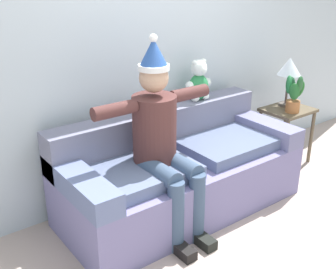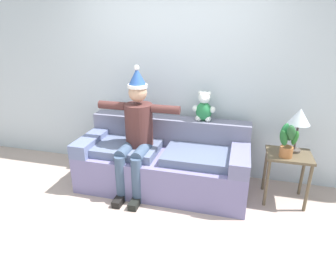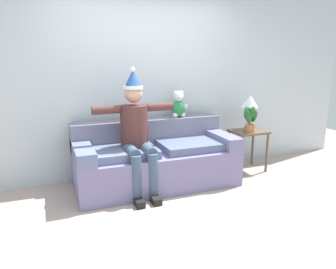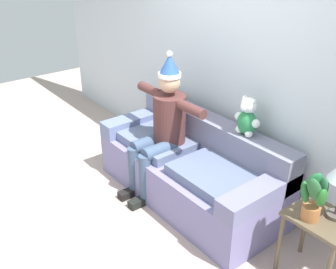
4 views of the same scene
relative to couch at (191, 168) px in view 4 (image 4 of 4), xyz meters
The scene contains 7 objects.
ground_plane 1.07m from the couch, 90.00° to the right, with size 10.00×10.00×0.00m, color #B69E92.
back_wall 1.14m from the couch, 90.00° to the left, with size 7.00×0.10×2.70m, color silver.
couch is the anchor object (origin of this frame).
person_seated 0.56m from the couch, 151.41° to the right, with size 1.02×0.77×1.55m.
teddy_bear 0.85m from the couch, 32.24° to the left, with size 0.29×0.17×0.38m.
side_table 1.48m from the couch, ahead, with size 0.49×0.41×0.61m.
potted_plant 1.50m from the couch, ahead, with size 0.24×0.22×0.40m.
Camera 4 is at (2.62, -1.36, 2.53)m, focal length 41.85 mm.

